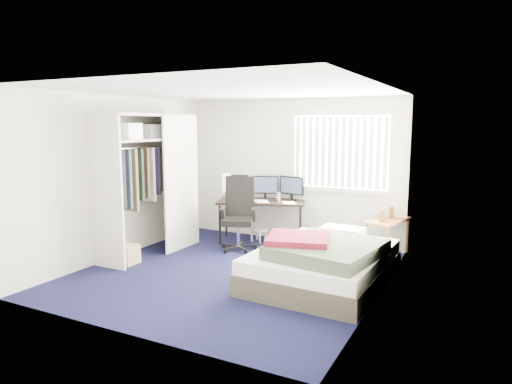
{
  "coord_description": "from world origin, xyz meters",
  "views": [
    {
      "loc": [
        3.08,
        -5.32,
        2.07
      ],
      "look_at": [
        0.17,
        0.4,
        1.1
      ],
      "focal_mm": 32.0,
      "sensor_mm": 36.0,
      "label": 1
    }
  ],
  "objects_px": {
    "desk": "(262,198)",
    "office_chair": "(239,221)",
    "nightstand": "(387,224)",
    "bed": "(323,262)"
  },
  "relations": [
    {
      "from": "desk",
      "to": "office_chair",
      "type": "relative_size",
      "value": 1.34
    },
    {
      "from": "desk",
      "to": "nightstand",
      "type": "relative_size",
      "value": 1.78
    },
    {
      "from": "desk",
      "to": "bed",
      "type": "height_order",
      "value": "desk"
    },
    {
      "from": "bed",
      "to": "nightstand",
      "type": "bearing_deg",
      "value": 73.73
    },
    {
      "from": "nightstand",
      "to": "bed",
      "type": "relative_size",
      "value": 0.43
    },
    {
      "from": "office_chair",
      "to": "bed",
      "type": "distance_m",
      "value": 2.05
    },
    {
      "from": "office_chair",
      "to": "nightstand",
      "type": "xyz_separation_m",
      "value": [
        2.28,
        0.69,
        0.04
      ]
    },
    {
      "from": "desk",
      "to": "bed",
      "type": "relative_size",
      "value": 0.77
    },
    {
      "from": "office_chair",
      "to": "desk",
      "type": "bearing_deg",
      "value": 77.95
    },
    {
      "from": "desk",
      "to": "bed",
      "type": "xyz_separation_m",
      "value": [
        1.66,
        -1.58,
        -0.48
      ]
    }
  ]
}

